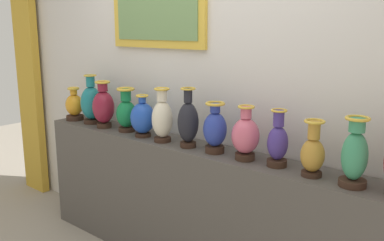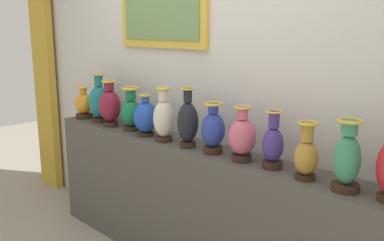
{
  "view_description": "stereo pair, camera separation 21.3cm",
  "coord_description": "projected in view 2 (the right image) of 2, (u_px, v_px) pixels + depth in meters",
  "views": [
    {
      "loc": [
        1.88,
        -2.19,
        1.76
      ],
      "look_at": [
        0.0,
        0.0,
        1.13
      ],
      "focal_mm": 39.96,
      "sensor_mm": 36.0,
      "label": 1
    },
    {
      "loc": [
        2.03,
        -2.05,
        1.76
      ],
      "look_at": [
        0.0,
        0.0,
        1.13
      ],
      "focal_mm": 39.96,
      "sensor_mm": 36.0,
      "label": 2
    }
  ],
  "objects": [
    {
      "name": "display_shelf",
      "position": [
        192.0,
        209.0,
        3.09
      ],
      "size": [
        2.96,
        0.34,
        0.95
      ],
      "primitive_type": "cube",
      "color": "#4C4742",
      "rests_on": "ground_plane"
    },
    {
      "name": "back_wall",
      "position": [
        213.0,
        85.0,
        3.07
      ],
      "size": [
        5.41,
        0.14,
        2.69
      ],
      "color": "silver",
      "rests_on": "ground_plane"
    },
    {
      "name": "curtain_gold",
      "position": [
        45.0,
        82.0,
        4.65
      ],
      "size": [
        0.35,
        0.08,
        2.36
      ],
      "primitive_type": "cube",
      "color": "gold",
      "rests_on": "ground_plane"
    },
    {
      "name": "vase_amber",
      "position": [
        84.0,
        104.0,
        3.87
      ],
      "size": [
        0.16,
        0.16,
        0.29
      ],
      "color": "#382319",
      "rests_on": "display_shelf"
    },
    {
      "name": "vase_teal",
      "position": [
        99.0,
        102.0,
        3.72
      ],
      "size": [
        0.18,
        0.18,
        0.42
      ],
      "color": "#382319",
      "rests_on": "display_shelf"
    },
    {
      "name": "vase_burgundy",
      "position": [
        110.0,
        105.0,
        3.55
      ],
      "size": [
        0.18,
        0.18,
        0.39
      ],
      "color": "#382319",
      "rests_on": "display_shelf"
    },
    {
      "name": "vase_emerald",
      "position": [
        131.0,
        111.0,
        3.41
      ],
      "size": [
        0.16,
        0.16,
        0.35
      ],
      "color": "#382319",
      "rests_on": "display_shelf"
    },
    {
      "name": "vase_sapphire",
      "position": [
        146.0,
        117.0,
        3.24
      ],
      "size": [
        0.19,
        0.19,
        0.32
      ],
      "color": "#382319",
      "rests_on": "display_shelf"
    },
    {
      "name": "vase_ivory",
      "position": [
        164.0,
        118.0,
        3.08
      ],
      "size": [
        0.15,
        0.15,
        0.39
      ],
      "color": "#382319",
      "rests_on": "display_shelf"
    },
    {
      "name": "vase_onyx",
      "position": [
        187.0,
        122.0,
        2.93
      ],
      "size": [
        0.15,
        0.15,
        0.41
      ],
      "color": "#382319",
      "rests_on": "display_shelf"
    },
    {
      "name": "vase_cobalt",
      "position": [
        213.0,
        130.0,
        2.79
      ],
      "size": [
        0.16,
        0.16,
        0.34
      ],
      "color": "#382319",
      "rests_on": "display_shelf"
    },
    {
      "name": "vase_rose",
      "position": [
        242.0,
        137.0,
        2.62
      ],
      "size": [
        0.18,
        0.18,
        0.35
      ],
      "color": "#382319",
      "rests_on": "display_shelf"
    },
    {
      "name": "vase_indigo",
      "position": [
        273.0,
        144.0,
        2.49
      ],
      "size": [
        0.12,
        0.12,
        0.35
      ],
      "color": "#382319",
      "rests_on": "display_shelf"
    },
    {
      "name": "vase_ochre",
      "position": [
        306.0,
        155.0,
        2.31
      ],
      "size": [
        0.13,
        0.13,
        0.32
      ],
      "color": "#382319",
      "rests_on": "display_shelf"
    },
    {
      "name": "vase_jade",
      "position": [
        347.0,
        159.0,
        2.14
      ],
      "size": [
        0.14,
        0.14,
        0.37
      ],
      "color": "#382319",
      "rests_on": "display_shelf"
    }
  ]
}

